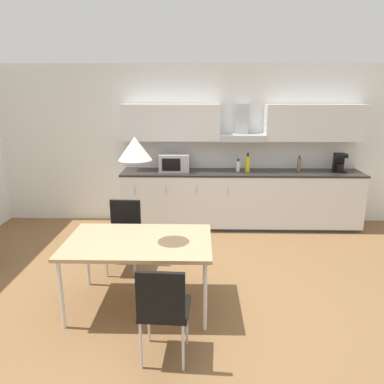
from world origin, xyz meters
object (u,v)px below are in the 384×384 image
at_px(coffee_maker, 339,163).
at_px(bottle_brown, 299,165).
at_px(bottle_yellow, 248,164).
at_px(chair_far_left, 124,228).
at_px(dining_table, 139,244).
at_px(chair_near_right, 163,305).
at_px(microwave, 174,163).
at_px(pendant_lamp, 135,148).
at_px(bottle_white, 238,166).

height_order(coffee_maker, bottle_brown, coffee_maker).
height_order(bottle_yellow, chair_far_left, bottle_yellow).
xyz_separation_m(dining_table, chair_near_right, (0.32, -0.85, -0.16)).
distance_m(microwave, coffee_maker, 2.64).
bearing_deg(microwave, chair_near_right, -87.83).
height_order(microwave, chair_far_left, microwave).
distance_m(coffee_maker, dining_table, 3.77).
bearing_deg(pendant_lamp, chair_near_right, -69.16).
distance_m(dining_table, chair_far_left, 0.93).
xyz_separation_m(microwave, dining_table, (-0.20, -2.42, -0.38)).
distance_m(bottle_yellow, bottle_white, 0.16).
bearing_deg(coffee_maker, chair_near_right, -127.27).
bearing_deg(dining_table, chair_far_left, 110.86).
bearing_deg(chair_far_left, bottle_brown, 32.71).
height_order(bottle_brown, pendant_lamp, pendant_lamp).
xyz_separation_m(microwave, chair_near_right, (0.12, -3.27, -0.53)).
height_order(microwave, bottle_white, microwave).
xyz_separation_m(coffee_maker, chair_far_left, (-3.16, -1.60, -0.54)).
relative_size(microwave, pendant_lamp, 1.50).
xyz_separation_m(microwave, pendant_lamp, (-0.20, -2.42, 0.59)).
relative_size(coffee_maker, chair_far_left, 0.34).
distance_m(microwave, bottle_white, 1.03).
bearing_deg(bottle_white, bottle_brown, 1.50).
bearing_deg(chair_far_left, microwave, 71.54).
relative_size(microwave, coffee_maker, 1.60).
xyz_separation_m(microwave, bottle_yellow, (1.17, -0.01, -0.01)).
bearing_deg(microwave, dining_table, -94.72).
bearing_deg(chair_near_right, dining_table, 110.84).
xyz_separation_m(chair_far_left, chair_near_right, (0.65, -1.70, 0.00)).
bearing_deg(bottle_brown, bottle_yellow, -175.36).
height_order(coffee_maker, chair_near_right, coffee_maker).
distance_m(chair_near_right, pendant_lamp, 1.45).
height_order(chair_near_right, pendant_lamp, pendant_lamp).
height_order(bottle_white, pendant_lamp, pendant_lamp).
xyz_separation_m(dining_table, chair_far_left, (-0.32, 0.85, -0.16)).
distance_m(coffee_maker, bottle_brown, 0.63).
height_order(microwave, chair_near_right, microwave).
bearing_deg(bottle_yellow, dining_table, -119.66).
bearing_deg(bottle_yellow, microwave, 179.31).
relative_size(coffee_maker, pendant_lamp, 0.94).
height_order(bottle_white, chair_far_left, bottle_white).
height_order(chair_far_left, pendant_lamp, pendant_lamp).
distance_m(bottle_white, chair_near_right, 3.46).
distance_m(chair_far_left, pendant_lamp, 1.45).
xyz_separation_m(dining_table, pendant_lamp, (-0.00, -0.00, 0.97)).
relative_size(coffee_maker, dining_table, 0.21).
bearing_deg(bottle_yellow, bottle_brown, 4.64).
bearing_deg(bottle_white, chair_near_right, -105.28).
relative_size(bottle_yellow, bottle_brown, 1.19).
relative_size(bottle_yellow, bottle_white, 1.51).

